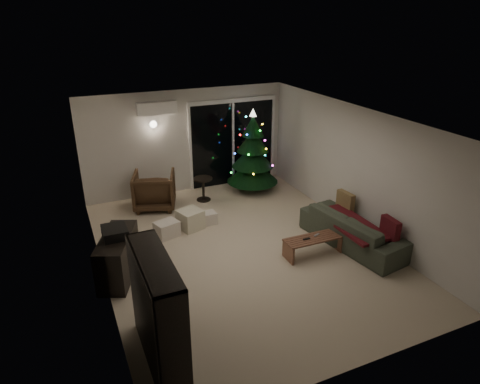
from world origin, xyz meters
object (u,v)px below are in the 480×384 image
(coffee_table, at_px, (313,246))
(bookshelf, at_px, (143,315))
(sofa, at_px, (354,229))
(armchair, at_px, (154,190))
(christmas_tree, at_px, (253,151))
(media_cabinet, at_px, (118,257))

(coffee_table, bearing_deg, bookshelf, -156.84)
(bookshelf, distance_m, sofa, 4.54)
(armchair, distance_m, christmas_tree, 2.55)
(christmas_tree, bearing_deg, sofa, -79.54)
(bookshelf, distance_m, media_cabinet, 2.14)
(sofa, relative_size, christmas_tree, 1.07)
(media_cabinet, height_order, christmas_tree, christmas_tree)
(media_cabinet, bearing_deg, armchair, 86.83)
(sofa, distance_m, christmas_tree, 3.39)
(media_cabinet, distance_m, christmas_tree, 4.53)
(coffee_table, height_order, christmas_tree, christmas_tree)
(coffee_table, bearing_deg, sofa, 1.13)
(armchair, height_order, christmas_tree, christmas_tree)
(bookshelf, bearing_deg, christmas_tree, 75.55)
(armchair, height_order, sofa, armchair)
(armchair, distance_m, sofa, 4.46)
(media_cabinet, height_order, sofa, media_cabinet)
(sofa, bearing_deg, christmas_tree, 1.78)
(bookshelf, relative_size, christmas_tree, 0.73)
(bookshelf, distance_m, christmas_tree, 5.94)
(armchair, bearing_deg, christmas_tree, -160.64)
(armchair, bearing_deg, sofa, 152.20)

